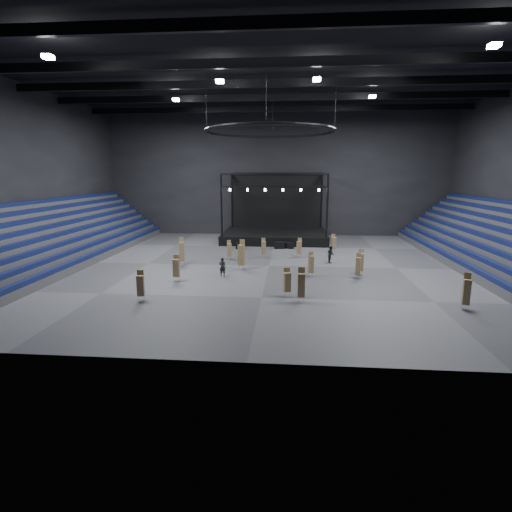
# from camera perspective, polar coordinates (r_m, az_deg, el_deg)

# --- Properties ---
(floor) EXTENTS (50.00, 50.00, 0.00)m
(floor) POSITION_cam_1_polar(r_m,az_deg,el_deg) (40.10, 1.87, -1.41)
(floor) COLOR #4B4B4E
(floor) RESTS_ON ground
(ceiling) EXTENTS (50.00, 42.00, 0.20)m
(ceiling) POSITION_cam_1_polar(r_m,az_deg,el_deg) (40.05, 2.06, 24.55)
(ceiling) COLOR black
(ceiling) RESTS_ON wall_back
(wall_back) EXTENTS (50.00, 0.20, 18.00)m
(wall_back) POSITION_cam_1_polar(r_m,az_deg,el_deg) (60.03, 3.00, 11.62)
(wall_back) COLOR black
(wall_back) RESTS_ON ground
(wall_front) EXTENTS (50.00, 0.20, 18.00)m
(wall_front) POSITION_cam_1_polar(r_m,az_deg,el_deg) (18.11, -1.49, 11.35)
(wall_front) COLOR black
(wall_front) RESTS_ON ground
(wall_left) EXTENTS (0.20, 42.00, 18.00)m
(wall_left) POSITION_cam_1_polar(r_m,az_deg,el_deg) (47.42, -30.36, 10.03)
(wall_left) COLOR black
(wall_left) RESTS_ON ground
(bleachers_left) EXTENTS (7.20, 40.00, 6.40)m
(bleachers_left) POSITION_cam_1_polar(r_m,az_deg,el_deg) (46.87, -27.38, 1.35)
(bleachers_left) COLOR #454547
(bleachers_left) RESTS_ON floor
(bleachers_right) EXTENTS (7.20, 40.00, 6.40)m
(bleachers_right) POSITION_cam_1_polar(r_m,az_deg,el_deg) (44.89, 32.57, 0.40)
(bleachers_right) COLOR #454547
(bleachers_right) RESTS_ON floor
(stage) EXTENTS (14.00, 10.00, 9.20)m
(stage) POSITION_cam_1_polar(r_m,az_deg,el_deg) (55.80, 2.75, 3.83)
(stage) COLOR black
(stage) RESTS_ON floor
(truss_ring) EXTENTS (12.30, 12.30, 5.15)m
(truss_ring) POSITION_cam_1_polar(r_m,az_deg,el_deg) (39.24, 2.00, 17.42)
(truss_ring) COLOR black
(truss_ring) RESTS_ON ceiling
(roof_girders) EXTENTS (49.00, 30.35, 0.70)m
(roof_girders) POSITION_cam_1_polar(r_m,az_deg,el_deg) (39.88, 2.05, 23.43)
(roof_girders) COLOR black
(roof_girders) RESTS_ON ceiling
(floodlights) EXTENTS (28.60, 16.60, 0.25)m
(floodlights) POSITION_cam_1_polar(r_m,az_deg,el_deg) (35.84, 1.70, 23.78)
(floodlights) COLOR white
(floodlights) RESTS_ON roof_girders
(flight_case_left) EXTENTS (1.09, 0.57, 0.72)m
(flight_case_left) POSITION_cam_1_polar(r_m,az_deg,el_deg) (49.07, -2.27, 1.45)
(flight_case_left) COLOR black
(flight_case_left) RESTS_ON floor
(flight_case_mid) EXTENTS (1.35, 0.86, 0.83)m
(flight_case_mid) POSITION_cam_1_polar(r_m,az_deg,el_deg) (49.22, 3.37, 1.54)
(flight_case_mid) COLOR black
(flight_case_mid) RESTS_ON floor
(flight_case_right) EXTENTS (1.26, 0.96, 0.75)m
(flight_case_right) POSITION_cam_1_polar(r_m,az_deg,el_deg) (49.41, 4.71, 1.51)
(flight_case_right) COLOR black
(flight_case_right) RESTS_ON floor
(chair_stack_0) EXTENTS (0.51, 0.51, 2.56)m
(chair_stack_0) POSITION_cam_1_polar(r_m,az_deg,el_deg) (28.75, 6.49, -4.07)
(chair_stack_0) COLOR silver
(chair_stack_0) RESTS_ON floor
(chair_stack_1) EXTENTS (0.59, 0.59, 2.44)m
(chair_stack_1) POSITION_cam_1_polar(r_m,az_deg,el_deg) (37.36, 14.74, -0.77)
(chair_stack_1) COLOR silver
(chair_stack_1) RESTS_ON floor
(chair_stack_2) EXTENTS (0.54, 0.54, 2.31)m
(chair_stack_2) POSITION_cam_1_polar(r_m,az_deg,el_deg) (34.79, -11.33, -1.61)
(chair_stack_2) COLOR silver
(chair_stack_2) RESTS_ON floor
(chair_stack_3) EXTENTS (0.65, 0.65, 2.86)m
(chair_stack_3) POSITION_cam_1_polar(r_m,az_deg,el_deg) (40.69, -10.57, 0.69)
(chair_stack_3) COLOR silver
(chair_stack_3) RESTS_ON floor
(chair_stack_4) EXTENTS (0.51, 0.51, 2.27)m
(chair_stack_4) POSITION_cam_1_polar(r_m,az_deg,el_deg) (36.03, 7.87, -1.13)
(chair_stack_4) COLOR silver
(chair_stack_4) RESTS_ON floor
(chair_stack_5) EXTENTS (0.52, 0.52, 2.18)m
(chair_stack_5) POSITION_cam_1_polar(r_m,az_deg,el_deg) (43.70, 1.09, 1.22)
(chair_stack_5) COLOR silver
(chair_stack_5) RESTS_ON floor
(chair_stack_6) EXTENTS (0.55, 0.55, 2.08)m
(chair_stack_6) POSITION_cam_1_polar(r_m,az_deg,el_deg) (42.99, -3.84, 0.95)
(chair_stack_6) COLOR silver
(chair_stack_6) RESTS_ON floor
(chair_stack_7) EXTENTS (0.49, 0.49, 2.28)m
(chair_stack_7) POSITION_cam_1_polar(r_m,az_deg,el_deg) (36.14, 14.37, -1.35)
(chair_stack_7) COLOR silver
(chair_stack_7) RESTS_ON floor
(chair_stack_8) EXTENTS (0.59, 0.59, 2.14)m
(chair_stack_8) POSITION_cam_1_polar(r_m,az_deg,el_deg) (44.20, 6.18, 1.26)
(chair_stack_8) COLOR silver
(chair_stack_8) RESTS_ON floor
(chair_stack_9) EXTENTS (0.58, 0.58, 2.20)m
(chair_stack_9) POSITION_cam_1_polar(r_m,az_deg,el_deg) (30.06, 4.49, -3.66)
(chair_stack_9) COLOR silver
(chair_stack_9) RESTS_ON floor
(chair_stack_10) EXTENTS (0.57, 0.57, 2.27)m
(chair_stack_10) POSITION_cam_1_polar(r_m,az_deg,el_deg) (30.11, -16.17, -4.00)
(chair_stack_10) COLOR silver
(chair_stack_10) RESTS_ON floor
(chair_stack_11) EXTENTS (0.55, 0.55, 2.56)m
(chair_stack_11) POSITION_cam_1_polar(r_m,az_deg,el_deg) (30.58, 27.87, -4.47)
(chair_stack_11) COLOR silver
(chair_stack_11) RESTS_ON floor
(chair_stack_12) EXTENTS (0.68, 0.68, 2.93)m
(chair_stack_12) POSITION_cam_1_polar(r_m,az_deg,el_deg) (38.23, -2.09, 0.23)
(chair_stack_12) COLOR silver
(chair_stack_12) RESTS_ON floor
(chair_stack_13) EXTENTS (0.60, 0.60, 2.15)m
(chair_stack_13) POSITION_cam_1_polar(r_m,az_deg,el_deg) (47.48, 11.02, 1.87)
(chair_stack_13) COLOR silver
(chair_stack_13) RESTS_ON floor
(man_center) EXTENTS (0.68, 0.49, 1.71)m
(man_center) POSITION_cam_1_polar(r_m,az_deg,el_deg) (36.00, -4.81, -1.57)
(man_center) COLOR black
(man_center) RESTS_ON floor
(crew_member) EXTENTS (0.76, 0.92, 1.75)m
(crew_member) POSITION_cam_1_polar(r_m,az_deg,el_deg) (42.08, 10.64, 0.24)
(crew_member) COLOR black
(crew_member) RESTS_ON floor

